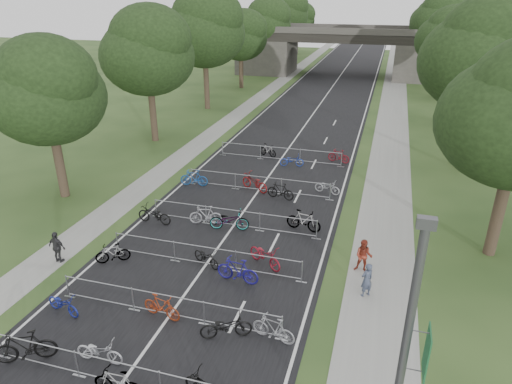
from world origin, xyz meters
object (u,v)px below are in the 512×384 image
Objects in this scene: pedestrian_a at (367,280)px; pedestrian_c at (57,247)px; overpass_bridge at (342,51)px; lamppost at (401,383)px; pedestrian_b at (364,256)px.

pedestrian_a is 14.25m from pedestrian_c.
overpass_bridge is at bearing -122.18° from pedestrian_a.
lamppost is 9.53m from pedestrian_a.
pedestrian_a is at bearing -168.48° from pedestrian_c.
overpass_bridge reaches higher than pedestrian_c.
pedestrian_c is (-13.93, -3.21, -0.01)m from pedestrian_b.
overpass_bridge is 3.78× the size of lamppost.
pedestrian_b is (-0.26, 1.81, 0.02)m from pedestrian_a.
lamppost is at bearing -76.98° from pedestrian_b.
overpass_bridge is at bearing 97.53° from lamppost.
pedestrian_b is at bearing -121.86° from pedestrian_a.
pedestrian_b is 1.02× the size of pedestrian_c.
pedestrian_c reaches higher than pedestrian_a.
lamppost is at bearing 159.75° from pedestrian_c.
pedestrian_b is at bearing -161.14° from pedestrian_c.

